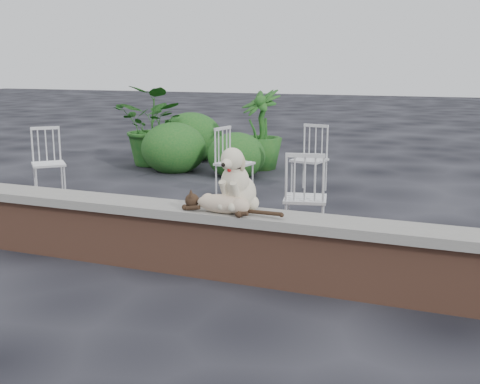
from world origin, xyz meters
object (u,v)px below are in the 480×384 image
at_px(potted_plant_a, 154,126).
at_px(dog, 239,178).
at_px(chair_a, 48,163).
at_px(chair_c, 305,197).
at_px(cat, 223,203).
at_px(potted_plant_b, 260,130).
at_px(chair_e, 234,162).
at_px(chair_b, 309,159).

bearing_deg(potted_plant_a, dog, -53.16).
bearing_deg(chair_a, chair_c, -55.25).
xyz_separation_m(dog, cat, (-0.08, -0.15, -0.19)).
bearing_deg(dog, chair_a, 158.65).
relative_size(cat, chair_c, 1.10).
distance_m(chair_c, chair_a, 3.87).
height_order(chair_a, potted_plant_b, potted_plant_b).
xyz_separation_m(chair_e, potted_plant_a, (-2.28, 1.81, 0.24)).
bearing_deg(potted_plant_b, chair_a, -121.40).
height_order(dog, chair_c, dog).
bearing_deg(chair_a, chair_b, -17.13).
distance_m(cat, chair_e, 3.23).
height_order(cat, chair_b, chair_b).
bearing_deg(chair_b, potted_plant_b, 141.79).
distance_m(chair_c, potted_plant_b, 4.31).
relative_size(chair_e, potted_plant_a, 0.66).
bearing_deg(potted_plant_a, chair_a, -90.99).
height_order(dog, chair_e, dog).
distance_m(dog, chair_a, 4.04).
bearing_deg(chair_c, chair_a, -23.53).
bearing_deg(dog, potted_plant_a, 133.59).
distance_m(potted_plant_a, potted_plant_b, 1.90).
bearing_deg(chair_e, cat, -148.86).
relative_size(dog, cat, 0.53).
xyz_separation_m(cat, chair_e, (-1.14, 3.01, -0.20)).
distance_m(chair_a, chair_b, 3.59).
bearing_deg(chair_a, potted_plant_b, 14.29).
bearing_deg(dog, chair_b, 102.50).
bearing_deg(chair_b, chair_e, -131.12).
xyz_separation_m(dog, potted_plant_b, (-1.63, 5.03, -0.18)).
relative_size(cat, chair_e, 1.10).
height_order(cat, potted_plant_b, potted_plant_b).
distance_m(cat, potted_plant_a, 5.91).
xyz_separation_m(dog, chair_a, (-3.55, 1.89, -0.39)).
bearing_deg(potted_plant_a, chair_b, -19.91).
relative_size(dog, chair_a, 0.59).
distance_m(chair_c, chair_b, 2.45).
distance_m(chair_e, chair_b, 1.09).
relative_size(cat, chair_b, 1.10).
height_order(chair_c, chair_b, same).
distance_m(chair_a, potted_plant_a, 2.79).
xyz_separation_m(chair_e, chair_b, (0.87, 0.67, 0.00)).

